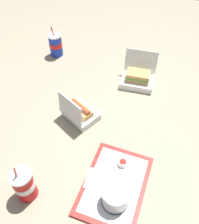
% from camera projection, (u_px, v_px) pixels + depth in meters
% --- Properties ---
extents(ground_plane, '(3.20, 3.20, 0.00)m').
position_uv_depth(ground_plane, '(91.00, 120.00, 1.33)').
color(ground_plane, gray).
extents(food_tray, '(0.41, 0.32, 0.01)m').
position_uv_depth(food_tray, '(115.00, 185.00, 1.07)').
color(food_tray, red).
rests_on(food_tray, ground_plane).
extents(cake_container, '(0.11, 0.11, 0.09)m').
position_uv_depth(cake_container, '(115.00, 197.00, 0.99)').
color(cake_container, black).
rests_on(cake_container, food_tray).
extents(ketchup_cup, '(0.04, 0.04, 0.02)m').
position_uv_depth(ketchup_cup, '(123.00, 163.00, 1.12)').
color(ketchup_cup, white).
rests_on(ketchup_cup, food_tray).
extents(napkin_stack, '(0.10, 0.10, 0.00)m').
position_uv_depth(napkin_stack, '(97.00, 180.00, 1.08)').
color(napkin_stack, white).
rests_on(napkin_stack, food_tray).
extents(plastic_fork, '(0.11, 0.04, 0.00)m').
position_uv_depth(plastic_fork, '(133.00, 185.00, 1.06)').
color(plastic_fork, white).
rests_on(plastic_fork, food_tray).
extents(clamshell_hotdog_back, '(0.22, 0.22, 0.17)m').
position_uv_depth(clamshell_hotdog_back, '(80.00, 113.00, 1.31)').
color(clamshell_hotdog_back, white).
rests_on(clamshell_hotdog_back, ground_plane).
extents(clamshell_sandwich_left, '(0.19, 0.20, 0.17)m').
position_uv_depth(clamshell_sandwich_left, '(138.00, 78.00, 1.49)').
color(clamshell_sandwich_left, white).
rests_on(clamshell_sandwich_left, ground_plane).
extents(soda_cup_center, '(0.09, 0.09, 0.22)m').
position_uv_depth(soda_cup_center, '(24.00, 185.00, 0.99)').
color(soda_cup_center, red).
rests_on(soda_cup_center, ground_plane).
extents(soda_cup_front, '(0.09, 0.09, 0.21)m').
position_uv_depth(soda_cup_front, '(56.00, 45.00, 1.67)').
color(soda_cup_front, '#1938B7').
rests_on(soda_cup_front, ground_plane).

